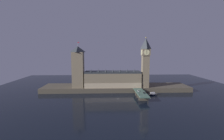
{
  "coord_description": "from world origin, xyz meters",
  "views": [
    {
      "loc": [
        -15.76,
        -205.49,
        58.82
      ],
      "look_at": [
        -6.85,
        20.0,
        32.94
      ],
      "focal_mm": 26.0,
      "sensor_mm": 36.0,
      "label": 1
    }
  ],
  "objects_px": {
    "clock_tower": "(145,61)",
    "victoria_tower": "(78,67)",
    "car_southbound_lead": "(144,93)",
    "pedestrian_near_rail": "(139,94)",
    "boat_downstream": "(153,94)",
    "street_lamp_mid": "(145,89)",
    "street_lamp_near": "(139,92)",
    "street_lamp_far": "(135,87)",
    "car_northbound_lead": "(138,91)"
  },
  "relations": [
    {
      "from": "car_southbound_lead",
      "to": "pedestrian_near_rail",
      "type": "bearing_deg",
      "value": -136.49
    },
    {
      "from": "car_southbound_lead",
      "to": "street_lamp_mid",
      "type": "distance_m",
      "value": 7.37
    },
    {
      "from": "victoria_tower",
      "to": "street_lamp_near",
      "type": "height_order",
      "value": "victoria_tower"
    },
    {
      "from": "car_southbound_lead",
      "to": "car_northbound_lead",
      "type": "bearing_deg",
      "value": 117.74
    },
    {
      "from": "car_northbound_lead",
      "to": "street_lamp_near",
      "type": "height_order",
      "value": "street_lamp_near"
    },
    {
      "from": "victoria_tower",
      "to": "street_lamp_mid",
      "type": "distance_m",
      "value": 99.92
    },
    {
      "from": "street_lamp_mid",
      "to": "street_lamp_far",
      "type": "bearing_deg",
      "value": 126.76
    },
    {
      "from": "clock_tower",
      "to": "victoria_tower",
      "type": "relative_size",
      "value": 1.11
    },
    {
      "from": "clock_tower",
      "to": "victoria_tower",
      "type": "xyz_separation_m",
      "value": [
        -97.45,
        3.11,
        -8.42
      ]
    },
    {
      "from": "pedestrian_near_rail",
      "to": "boat_downstream",
      "type": "relative_size",
      "value": 0.11
    },
    {
      "from": "street_lamp_near",
      "to": "clock_tower",
      "type": "bearing_deg",
      "value": 68.47
    },
    {
      "from": "street_lamp_near",
      "to": "street_lamp_mid",
      "type": "relative_size",
      "value": 1.1
    },
    {
      "from": "clock_tower",
      "to": "car_southbound_lead",
      "type": "relative_size",
      "value": 18.26
    },
    {
      "from": "street_lamp_far",
      "to": "street_lamp_mid",
      "type": "bearing_deg",
      "value": -53.24
    },
    {
      "from": "victoria_tower",
      "to": "pedestrian_near_rail",
      "type": "distance_m",
      "value": 97.14
    },
    {
      "from": "car_southbound_lead",
      "to": "street_lamp_near",
      "type": "height_order",
      "value": "street_lamp_near"
    },
    {
      "from": "street_lamp_near",
      "to": "street_lamp_mid",
      "type": "height_order",
      "value": "street_lamp_near"
    },
    {
      "from": "pedestrian_near_rail",
      "to": "street_lamp_mid",
      "type": "bearing_deg",
      "value": 51.22
    },
    {
      "from": "clock_tower",
      "to": "victoria_tower",
      "type": "distance_m",
      "value": 97.86
    },
    {
      "from": "street_lamp_mid",
      "to": "street_lamp_far",
      "type": "relative_size",
      "value": 1.06
    },
    {
      "from": "street_lamp_near",
      "to": "car_southbound_lead",
      "type": "bearing_deg",
      "value": 47.54
    },
    {
      "from": "pedestrian_near_rail",
      "to": "street_lamp_mid",
      "type": "distance_m",
      "value": 17.2
    },
    {
      "from": "clock_tower",
      "to": "car_southbound_lead",
      "type": "height_order",
      "value": "clock_tower"
    },
    {
      "from": "clock_tower",
      "to": "street_lamp_far",
      "type": "height_order",
      "value": "clock_tower"
    },
    {
      "from": "car_northbound_lead",
      "to": "boat_downstream",
      "type": "xyz_separation_m",
      "value": [
        20.51,
        5.99,
        -6.33
      ]
    },
    {
      "from": "victoria_tower",
      "to": "street_lamp_near",
      "type": "relative_size",
      "value": 9.44
    },
    {
      "from": "pedestrian_near_rail",
      "to": "street_lamp_near",
      "type": "height_order",
      "value": "street_lamp_near"
    },
    {
      "from": "clock_tower",
      "to": "street_lamp_near",
      "type": "distance_m",
      "value": 59.83
    },
    {
      "from": "street_lamp_far",
      "to": "boat_downstream",
      "type": "bearing_deg",
      "value": -11.95
    },
    {
      "from": "car_southbound_lead",
      "to": "street_lamp_mid",
      "type": "relative_size",
      "value": 0.63
    },
    {
      "from": "boat_downstream",
      "to": "victoria_tower",
      "type": "bearing_deg",
      "value": 166.46
    },
    {
      "from": "car_northbound_lead",
      "to": "street_lamp_mid",
      "type": "bearing_deg",
      "value": -25.07
    },
    {
      "from": "street_lamp_mid",
      "to": "car_southbound_lead",
      "type": "bearing_deg",
      "value": -116.45
    },
    {
      "from": "clock_tower",
      "to": "pedestrian_near_rail",
      "type": "distance_m",
      "value": 60.61
    },
    {
      "from": "victoria_tower",
      "to": "car_northbound_lead",
      "type": "relative_size",
      "value": 14.84
    },
    {
      "from": "clock_tower",
      "to": "street_lamp_mid",
      "type": "xyz_separation_m",
      "value": [
        -7.2,
        -31.39,
        -33.89
      ]
    },
    {
      "from": "car_southbound_lead",
      "to": "street_lamp_near",
      "type": "distance_m",
      "value": 12.46
    },
    {
      "from": "victoria_tower",
      "to": "boat_downstream",
      "type": "height_order",
      "value": "victoria_tower"
    },
    {
      "from": "victoria_tower",
      "to": "car_southbound_lead",
      "type": "xyz_separation_m",
      "value": [
        87.3,
        -40.43,
        -28.73
      ]
    },
    {
      "from": "pedestrian_near_rail",
      "to": "street_lamp_far",
      "type": "height_order",
      "value": "street_lamp_far"
    },
    {
      "from": "car_northbound_lead",
      "to": "boat_downstream",
      "type": "distance_m",
      "value": 22.28
    },
    {
      "from": "car_northbound_lead",
      "to": "boat_downstream",
      "type": "height_order",
      "value": "car_northbound_lead"
    },
    {
      "from": "street_lamp_far",
      "to": "clock_tower",
      "type": "bearing_deg",
      "value": 42.5
    },
    {
      "from": "clock_tower",
      "to": "street_lamp_far",
      "type": "bearing_deg",
      "value": -137.5
    },
    {
      "from": "car_southbound_lead",
      "to": "pedestrian_near_rail",
      "type": "relative_size",
      "value": 2.53
    },
    {
      "from": "clock_tower",
      "to": "street_lamp_mid",
      "type": "height_order",
      "value": "clock_tower"
    },
    {
      "from": "car_southbound_lead",
      "to": "boat_downstream",
      "type": "relative_size",
      "value": 0.27
    },
    {
      "from": "street_lamp_near",
      "to": "street_lamp_far",
      "type": "relative_size",
      "value": 1.17
    },
    {
      "from": "car_southbound_lead",
      "to": "pedestrian_near_rail",
      "type": "xyz_separation_m",
      "value": [
        -7.65,
        -7.26,
        0.12
      ]
    },
    {
      "from": "street_lamp_near",
      "to": "street_lamp_far",
      "type": "bearing_deg",
      "value": 90.0
    }
  ]
}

